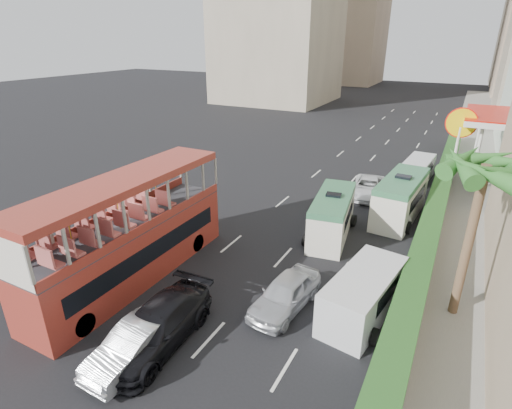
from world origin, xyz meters
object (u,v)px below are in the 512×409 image
Objects in this scene: car_silver_lane_b at (285,307)px; panel_van_near at (363,295)px; panel_van_far at (418,169)px; car_black at (159,342)px; palm_tree at (468,244)px; minibus_far at (400,198)px; shell_station at (507,151)px; double_decker_bus at (130,230)px; van_asset at (367,196)px; car_silver_lane_a at (138,358)px; minibus_near at (332,216)px.

panel_van_near reaches higher than car_silver_lane_b.
car_silver_lane_b is 20.30m from panel_van_far.
car_black is 12.52m from palm_tree.
minibus_far is at bearing 100.52° from panel_van_near.
double_decker_bus is at bearing -124.82° from shell_station.
van_asset is at bearing 117.98° from palm_tree.
minibus_far reaches higher than car_silver_lane_a.
minibus_near is at bearing 50.83° from double_decker_bus.
minibus_far reaches higher than car_silver_lane_b.
car_silver_lane_a is 29.72m from shell_station.
minibus_far reaches higher than car_black.
car_silver_lane_a is at bearing -114.26° from shell_station.
van_asset is (0.05, 14.78, 0.00)m from car_silver_lane_b.
panel_van_near is at bearing 45.24° from car_silver_lane_a.
double_decker_bus is 2.62× the size of car_silver_lane_b.
palm_tree is (9.80, 7.02, 3.38)m from car_black.
double_decker_bus is 11.19m from minibus_near.
van_asset is 0.74× the size of palm_tree.
palm_tree reaches higher than van_asset.
van_asset is 11.42m from shell_station.
panel_van_near is (2.97, -13.71, 0.98)m from van_asset.
panel_van_near is 1.10× the size of panel_van_far.
minibus_far is at bearing -120.60° from shell_station.
palm_tree is 0.80× the size of shell_station.
double_decker_bus reaches higher than car_silver_lane_a.
double_decker_bus reaches higher than panel_van_near.
double_decker_bus is 1.38× the size of shell_station.
minibus_near is at bearing 72.66° from car_black.
car_silver_lane_b is 12.18m from minibus_far.
palm_tree is (3.38, 1.75, 2.40)m from panel_van_near.
car_black reaches higher than van_asset.
minibus_near is 0.70× the size of shell_station.
car_silver_lane_b is at bearing -95.58° from minibus_near.
panel_van_far is at bearing 94.18° from minibus_far.
car_silver_lane_a is 0.78× the size of car_black.
car_silver_lane_a is 0.86× the size of panel_van_near.
double_decker_bus is 2.05× the size of car_black.
minibus_far is 10.75m from panel_van_near.
minibus_near is 7.22m from panel_van_near.
minibus_near is (-0.43, -7.33, 1.24)m from van_asset.
panel_van_near is at bearing -83.47° from minibus_far.
van_asset is (3.61, 19.93, 0.00)m from car_silver_lane_a.
double_decker_bus is 17.79m from van_asset.
panel_van_near is 19.02m from panel_van_far.
minibus_near is (7.02, 8.62, -1.29)m from double_decker_bus.
car_silver_lane_b is at bearing 57.17° from car_silver_lane_a.
panel_van_near is at bearing 25.88° from car_silver_lane_b.
car_black is 0.67× the size of shell_station.
minibus_near reaches higher than panel_van_near.
shell_station is at bearing 83.64° from panel_van_near.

